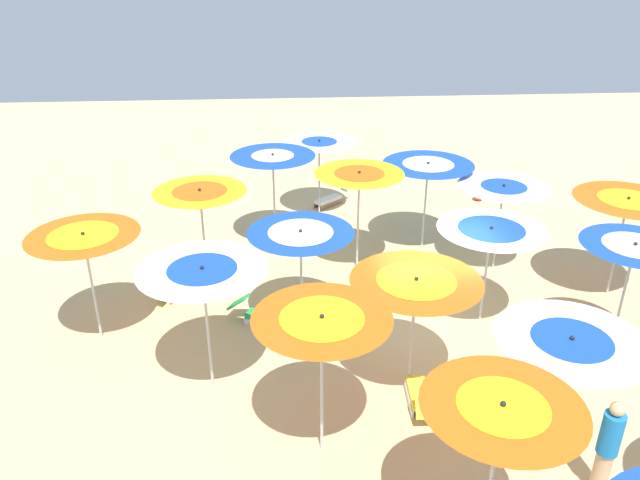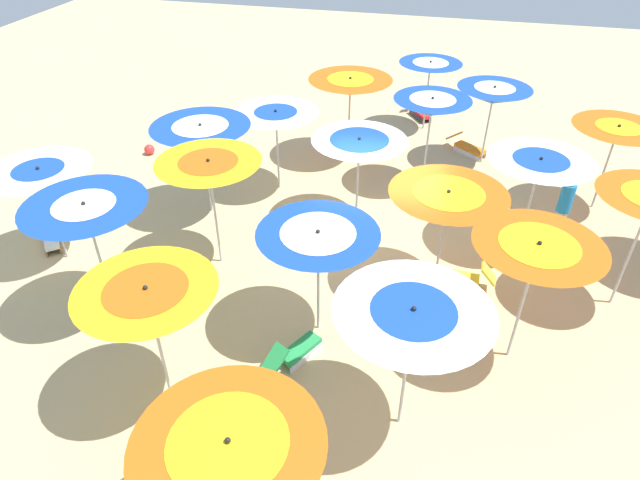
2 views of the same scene
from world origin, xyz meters
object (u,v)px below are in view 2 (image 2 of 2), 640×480
(beach_umbrella_3, at_px, (201,132))
(beach_ball, at_px, (149,150))
(beach_umbrella_10, at_px, (617,133))
(lounger_3, at_px, (295,352))
(beach_umbrella_7, at_px, (359,147))
(beach_umbrella_12, at_px, (447,201))
(lounger_0, at_px, (419,111))
(beach_umbrella_1, at_px, (350,87))
(beachgoer_0, at_px, (563,207))
(beach_umbrella_17, at_px, (537,253))
(lounger_5, at_px, (468,147))
(lounger_1, at_px, (463,277))
(beach_umbrella_5, at_px, (493,95))
(beach_umbrella_4, at_px, (40,176))
(beach_umbrella_14, at_px, (148,300))
(beach_umbrella_6, at_px, (432,107))
(lounger_2, at_px, (50,235))
(beach_umbrella_13, at_px, (318,243))
(beach_umbrella_2, at_px, (276,120))
(beach_umbrella_18, at_px, (412,321))
(beach_umbrella_0, at_px, (430,67))
(beach_umbrella_8, at_px, (209,168))
(lounger_4, at_px, (180,430))
(beach_umbrella_19, at_px, (229,451))

(beach_umbrella_3, xyz_separation_m, beach_ball, (-2.43, -3.00, -1.97))
(beach_umbrella_10, bearing_deg, lounger_3, -41.08)
(beach_umbrella_7, distance_m, beach_umbrella_12, 2.83)
(lounger_0, bearing_deg, beach_umbrella_10, 13.32)
(beach_umbrella_1, bearing_deg, lounger_0, 153.29)
(beach_umbrella_3, xyz_separation_m, beach_umbrella_12, (1.48, 5.64, -0.12))
(beach_ball, bearing_deg, beachgoer_0, 81.76)
(beach_umbrella_17, distance_m, beachgoer_0, 4.37)
(beach_umbrella_10, bearing_deg, beach_umbrella_3, -74.85)
(beach_umbrella_17, bearing_deg, lounger_5, -173.11)
(lounger_1, bearing_deg, beach_umbrella_5, -90.79)
(beachgoer_0, height_order, beach_ball, beachgoer_0)
(beach_umbrella_4, height_order, lounger_3, beach_umbrella_4)
(beach_umbrella_4, bearing_deg, beach_umbrella_5, 127.83)
(beach_umbrella_10, distance_m, beach_umbrella_14, 11.05)
(lounger_0, bearing_deg, lounger_5, 2.40)
(beach_umbrella_5, xyz_separation_m, beach_umbrella_6, (1.71, -1.52, 0.20))
(beach_umbrella_1, distance_m, beach_umbrella_17, 8.14)
(lounger_2, height_order, lounger_3, lounger_3)
(beach_umbrella_13, bearing_deg, beach_umbrella_2, -154.54)
(beach_umbrella_3, xyz_separation_m, beach_umbrella_14, (5.47, 1.64, 0.01))
(beach_umbrella_14, xyz_separation_m, beach_umbrella_18, (-0.43, 3.72, 0.06))
(beach_umbrella_12, bearing_deg, beach_umbrella_1, -150.65)
(beach_umbrella_2, bearing_deg, beach_umbrella_12, 55.47)
(beach_umbrella_14, relative_size, lounger_3, 1.90)
(beach_umbrella_1, bearing_deg, beach_umbrella_0, 142.38)
(beach_umbrella_10, height_order, lounger_1, beach_umbrella_10)
(lounger_3, height_order, lounger_5, lounger_3)
(beach_umbrella_0, bearing_deg, beach_umbrella_8, -24.19)
(beach_umbrella_5, relative_size, lounger_3, 1.79)
(beach_umbrella_4, bearing_deg, beach_umbrella_14, 53.87)
(beach_umbrella_12, relative_size, beach_umbrella_17, 0.90)
(beach_umbrella_4, height_order, beach_umbrella_6, beach_umbrella_6)
(lounger_5, bearing_deg, beach_umbrella_4, -101.58)
(beach_umbrella_5, relative_size, lounger_4, 1.93)
(beach_ball, bearing_deg, beach_umbrella_2, 77.84)
(beach_umbrella_5, height_order, lounger_5, beach_umbrella_5)
(beach_umbrella_1, height_order, beach_umbrella_13, beach_umbrella_1)
(beach_umbrella_0, xyz_separation_m, beach_umbrella_3, (6.25, -4.67, 0.15))
(beach_umbrella_17, xyz_separation_m, lounger_1, (-1.76, -0.88, -2.07))
(beach_umbrella_17, bearing_deg, lounger_1, -153.38)
(beach_umbrella_18, relative_size, beach_umbrella_19, 1.04)
(beach_umbrella_1, height_order, lounger_1, beach_umbrella_1)
(beach_umbrella_2, height_order, beach_umbrella_7, beach_umbrella_2)
(beach_umbrella_8, height_order, beach_ball, beach_umbrella_8)
(beach_umbrella_1, bearing_deg, lounger_2, -44.22)
(beach_umbrella_13, xyz_separation_m, lounger_5, (-8.12, 2.50, -1.79))
(beach_umbrella_10, distance_m, lounger_0, 6.93)
(lounger_5, distance_m, beachgoer_0, 4.55)
(beach_umbrella_6, bearing_deg, lounger_4, -17.95)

